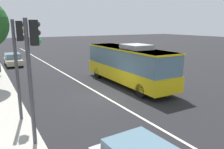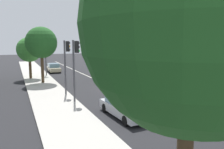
% 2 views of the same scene
% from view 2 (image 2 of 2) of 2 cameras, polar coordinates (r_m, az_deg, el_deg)
% --- Properties ---
extents(ground_plane, '(160.00, 160.00, 0.00)m').
position_cam_2_polar(ground_plane, '(24.71, 0.54, -3.48)').
color(ground_plane, black).
extents(sidewalk_kerb, '(80.00, 3.71, 0.14)m').
position_cam_2_polar(sidewalk_kerb, '(22.78, -16.00, -4.63)').
color(sidewalk_kerb, '#B2ADA3').
rests_on(sidewalk_kerb, ground_plane).
extents(lane_centre_line, '(76.00, 0.16, 0.01)m').
position_cam_2_polar(lane_centre_line, '(24.71, 0.54, -3.47)').
color(lane_centre_line, silver).
rests_on(lane_centre_line, ground_plane).
extents(transit_bus, '(10.02, 2.58, 3.46)m').
position_cam_2_polar(transit_bus, '(27.49, 5.15, 1.49)').
color(transit_bus, yellow).
rests_on(transit_bus, ground_plane).
extents(sedan_beige, '(4.53, 1.88, 1.46)m').
position_cam_2_polar(sedan_beige, '(39.35, -14.73, 1.67)').
color(sedan_beige, '#C6B793').
rests_on(sedan_beige, ground_plane).
extents(sedan_silver, '(4.58, 2.02, 1.46)m').
position_cam_2_polar(sedan_silver, '(15.29, 3.22, -8.04)').
color(sedan_silver, '#B7BABF').
rests_on(sedan_silver, ground_plane).
extents(sedan_white, '(4.52, 1.86, 1.46)m').
position_cam_2_polar(sedan_white, '(17.02, 25.92, -7.18)').
color(sedan_white, white).
rests_on(sedan_white, ground_plane).
extents(traffic_light_near_corner, '(0.32, 0.62, 5.20)m').
position_cam_2_polar(traffic_light_near_corner, '(18.33, -9.38, 3.60)').
color(traffic_light_near_corner, '#47474C').
rests_on(traffic_light_near_corner, ground_plane).
extents(traffic_light_mid_block, '(0.33, 0.62, 5.20)m').
position_cam_2_polar(traffic_light_mid_block, '(21.10, -11.61, 4.13)').
color(traffic_light_mid_block, '#47474C').
rests_on(traffic_light_mid_block, ground_plane).
extents(traffic_light_far_corner, '(0.34, 0.62, 5.20)m').
position_cam_2_polar(traffic_light_far_corner, '(34.58, -16.46, 5.47)').
color(traffic_light_far_corner, '#47474C').
rests_on(traffic_light_far_corner, ground_plane).
extents(street_tree_kerbside_left, '(4.67, 4.67, 7.70)m').
position_cam_2_polar(street_tree_kerbside_left, '(4.98, 19.62, 11.81)').
color(street_tree_kerbside_left, '#4C3823').
rests_on(street_tree_kerbside_left, ground_plane).
extents(street_tree_kerbside_centre, '(3.33, 3.33, 5.74)m').
position_cam_2_polar(street_tree_kerbside_centre, '(32.15, -20.46, 5.98)').
color(street_tree_kerbside_centre, '#4C3823').
rests_on(street_tree_kerbside_centre, ground_plane).
extents(street_tree_kerbside_right, '(3.77, 3.77, 6.90)m').
position_cam_2_polar(street_tree_kerbside_right, '(28.25, -17.70, 7.78)').
color(street_tree_kerbside_right, '#4C3823').
rests_on(street_tree_kerbside_right, ground_plane).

